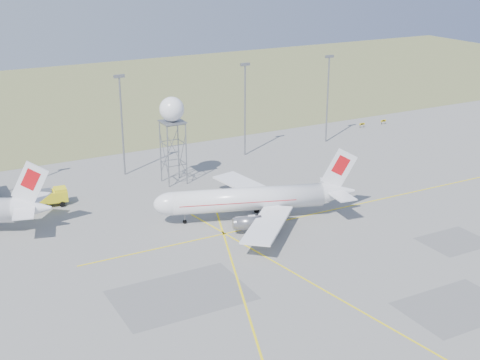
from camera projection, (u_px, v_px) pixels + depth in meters
ground at (370, 309)px, 86.30m from camera, size 400.00×400.00×0.00m
grass_strip at (75, 99)px, 202.14m from camera, size 400.00×120.00×0.03m
mast_b at (122, 117)px, 132.36m from camera, size 2.20×0.50×20.50m
mast_c at (245, 102)px, 144.98m from camera, size 2.20×0.50×20.50m
mast_d at (328, 92)px, 154.89m from camera, size 2.20×0.50×20.50m
taxi_sign_near at (362, 124)px, 170.62m from camera, size 1.60×0.17×1.20m
taxi_sign_far at (383, 121)px, 173.77m from camera, size 1.60×0.17×1.20m
airliner_main at (252, 199)px, 113.09m from camera, size 34.17×32.23×11.91m
radar_tower at (173, 135)px, 128.59m from camera, size 4.75×4.75×17.19m
fire_truck at (46, 198)px, 119.36m from camera, size 8.18×3.83×3.18m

